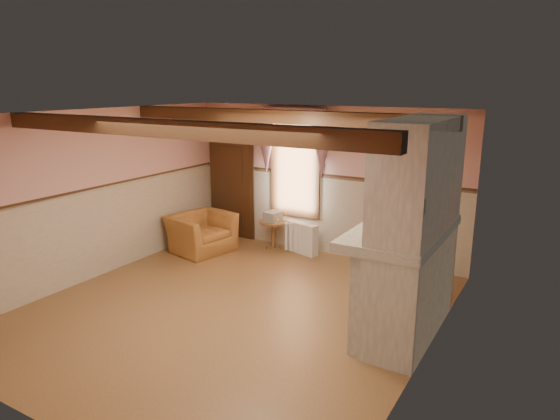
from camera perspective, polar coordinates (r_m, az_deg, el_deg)
The scene contains 26 objects.
floor at distance 7.45m, azimuth -5.46°, elevation -11.17°, with size 5.50×6.00×0.01m, color brown.
ceiling at distance 6.74m, azimuth -6.03°, elevation 10.87°, with size 5.50×6.00×0.01m, color silver.
wall_back at distance 9.49m, azimuth 5.02°, elevation 3.34°, with size 5.50×0.02×2.80m, color #D19690.
wall_front at distance 5.00m, azimuth -26.62°, elevation -8.34°, with size 5.50×0.02×2.80m, color #D19690.
wall_left at distance 8.83m, azimuth -20.31°, elevation 1.68°, with size 0.02×6.00×2.80m, color #D19690.
wall_right at distance 5.84m, azimuth 16.72°, elevation -4.24°, with size 0.02×6.00×2.80m, color #D19690.
wainscot at distance 7.16m, azimuth -5.60°, elevation -5.74°, with size 5.50×6.00×1.50m, color beige, non-canonical shape.
chair_rail at distance 6.94m, azimuth -5.75°, elevation 0.09°, with size 5.50×6.00×0.08m, color black, non-canonical shape.
firebox at distance 6.91m, azimuth 11.28°, elevation -9.42°, with size 0.20×0.95×0.90m, color black.
armchair at distance 9.83m, azimuth -8.98°, elevation -2.60°, with size 1.13×0.98×0.73m, color #9E662D.
side_table at distance 9.93m, azimuth -0.76°, elevation -2.79°, with size 0.56×0.56×0.55m, color brown.
book_stack at distance 9.80m, azimuth -0.81°, elevation -0.75°, with size 0.26×0.32×0.20m, color #B7AD8C.
radiator at distance 9.63m, azimuth 2.49°, elevation -3.21°, with size 0.70×0.18×0.60m, color silver.
bowl at distance 6.72m, azimuth 14.37°, elevation -1.05°, with size 0.38×0.38×0.09m, color brown.
mantel_clock at distance 7.21m, azimuth 15.59°, elevation 0.33°, with size 0.14×0.24×0.20m, color black.
oil_lamp at distance 7.00m, azimuth 15.16°, elevation 0.29°, with size 0.11×0.11×0.28m, color gold.
candle_red at distance 5.85m, azimuth 11.77°, elevation -2.84°, with size 0.06×0.06×0.16m, color #B41632.
jar_yellow at distance 6.29m, azimuth 13.18°, elevation -1.90°, with size 0.06×0.06×0.12m, color gold.
fireplace at distance 6.47m, azimuth 15.24°, elevation -2.33°, with size 0.85×2.00×2.80m, color gray.
mantel at distance 6.53m, azimuth 13.70°, elevation -2.45°, with size 1.05×2.05×0.12m, color gray.
overmantel_mirror at distance 6.43m, azimuth 12.44°, elevation 2.99°, with size 0.06×1.44×1.04m, color silver.
door at distance 10.56m, azimuth -5.50°, elevation 2.52°, with size 1.10×0.10×2.10m, color black.
window at distance 9.68m, azimuth 1.76°, elevation 5.12°, with size 1.06×0.08×2.02m, color white.
window_drapes at distance 9.53m, azimuth 1.52°, elevation 8.61°, with size 1.30×0.14×1.40m, color gray.
ceiling_beam_front at distance 5.83m, azimuth -13.10°, elevation 9.06°, with size 5.50×0.18×0.20m, color black.
ceiling_beam_back at distance 7.74m, azimuth -0.65°, elevation 10.64°, with size 5.50×0.18×0.20m, color black.
Camera 1 is at (4.00, -5.41, 3.20)m, focal length 32.00 mm.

